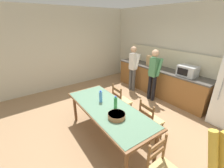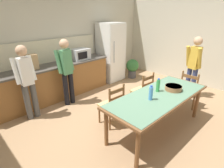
{
  "view_description": "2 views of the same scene",
  "coord_description": "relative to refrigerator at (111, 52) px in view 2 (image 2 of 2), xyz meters",
  "views": [
    {
      "loc": [
        2.32,
        -1.98,
        2.39
      ],
      "look_at": [
        -0.17,
        -0.13,
        1.09
      ],
      "focal_mm": 24.0,
      "sensor_mm": 36.0,
      "label": 1
    },
    {
      "loc": [
        -2.53,
        -1.91,
        2.19
      ],
      "look_at": [
        -0.37,
        0.24,
        0.93
      ],
      "focal_mm": 28.0,
      "sensor_mm": 36.0,
      "label": 2
    }
  ],
  "objects": [
    {
      "name": "ground_plane",
      "position": [
        -1.54,
        -2.19,
        -0.95
      ],
      "size": [
        8.32,
        8.32,
        0.0
      ],
      "primitive_type": "plane",
      "color": "#9E7A56"
    },
    {
      "name": "wall_back",
      "position": [
        -1.54,
        0.47,
        0.5
      ],
      "size": [
        6.52,
        0.12,
        2.9
      ],
      "primitive_type": "cube",
      "color": "beige",
      "rests_on": "ground"
    },
    {
      "name": "wall_right",
      "position": [
        1.72,
        -2.19,
        0.5
      ],
      "size": [
        0.12,
        5.2,
        2.9
      ],
      "primitive_type": "cube",
      "color": "beige",
      "rests_on": "ground"
    },
    {
      "name": "kitchen_counter",
      "position": [
        -2.17,
        0.04,
        -0.48
      ],
      "size": [
        3.41,
        0.66,
        0.93
      ],
      "color": "brown",
      "rests_on": "ground"
    },
    {
      "name": "counter_splashback",
      "position": [
        -2.17,
        0.35,
        0.29
      ],
      "size": [
        3.37,
        0.03,
        0.6
      ],
      "primitive_type": "cube",
      "color": "beige",
      "rests_on": "kitchen_counter"
    },
    {
      "name": "refrigerator",
      "position": [
        0.0,
        0.0,
        0.0
      ],
      "size": [
        0.73,
        0.73,
        1.89
      ],
      "color": "white",
      "rests_on": "ground"
    },
    {
      "name": "microwave",
      "position": [
        -1.22,
        0.02,
        0.14
      ],
      "size": [
        0.5,
        0.39,
        0.3
      ],
      "color": "#B2B7BC",
      "rests_on": "kitchen_counter"
    },
    {
      "name": "paper_bag",
      "position": [
        -2.58,
        0.01,
        0.17
      ],
      "size": [
        0.24,
        0.16,
        0.36
      ],
      "primitive_type": "cube",
      "color": "tan",
      "rests_on": "kitchen_counter"
    },
    {
      "name": "dining_table",
      "position": [
        -1.39,
        -2.66,
        -0.25
      ],
      "size": [
        2.26,
        0.96,
        0.77
      ],
      "rotation": [
        0.0,
        0.0,
        -0.03
      ],
      "color": "brown",
      "rests_on": "ground"
    },
    {
      "name": "bottle_near_centre",
      "position": [
        -1.67,
        -2.66,
        -0.05
      ],
      "size": [
        0.07,
        0.07,
        0.27
      ],
      "color": "#4C8ED6",
      "rests_on": "dining_table"
    },
    {
      "name": "bottle_off_centre",
      "position": [
        -1.28,
        -2.56,
        -0.05
      ],
      "size": [
        0.07,
        0.07,
        0.27
      ],
      "color": "green",
      "rests_on": "dining_table"
    },
    {
      "name": "serving_bowl",
      "position": [
        -1.0,
        -2.74,
        -0.13
      ],
      "size": [
        0.32,
        0.32,
        0.09
      ],
      "color": "#9E6642",
      "rests_on": "dining_table"
    },
    {
      "name": "chair_side_far_right",
      "position": [
        -0.87,
        -1.95,
        -0.5
      ],
      "size": [
        0.45,
        0.43,
        0.91
      ],
      "rotation": [
        0.0,
        0.0,
        3.06
      ],
      "color": "brown",
      "rests_on": "ground"
    },
    {
      "name": "chair_side_far_left",
      "position": [
        -1.87,
        -1.91,
        -0.5
      ],
      "size": [
        0.45,
        0.43,
        0.91
      ],
      "rotation": [
        0.0,
        0.0,
        3.06
      ],
      "color": "brown",
      "rests_on": "ground"
    },
    {
      "name": "chair_head_end",
      "position": [
        0.02,
        -2.71,
        -0.5
      ],
      "size": [
        0.4,
        0.42,
        0.91
      ],
      "rotation": [
        0.0,
        0.0,
        1.57
      ],
      "color": "brown",
      "rests_on": "ground"
    },
    {
      "name": "person_at_sink",
      "position": [
        -2.93,
        -0.48,
        -0.04
      ],
      "size": [
        0.4,
        0.28,
        1.61
      ],
      "rotation": [
        0.0,
        0.0,
        1.57
      ],
      "color": "#4C4C4C",
      "rests_on": "ground"
    },
    {
      "name": "person_at_counter",
      "position": [
        -2.0,
        -0.5,
        -0.03
      ],
      "size": [
        0.41,
        0.28,
        1.63
      ],
      "rotation": [
        0.0,
        0.0,
        1.57
      ],
      "color": "black",
      "rests_on": "ground"
    },
    {
      "name": "person_by_table",
      "position": [
        0.57,
        -2.5,
        -0.03
      ],
      "size": [
        0.32,
        0.44,
        1.63
      ],
      "rotation": [
        0.0,
        0.0,
        2.95
      ],
      "color": "navy",
      "rests_on": "ground"
    },
    {
      "name": "potted_plant",
      "position": [
        0.65,
        -0.43,
        -0.56
      ],
      "size": [
        0.44,
        0.44,
        0.67
      ],
      "color": "#4C4C51",
      "rests_on": "ground"
    }
  ]
}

